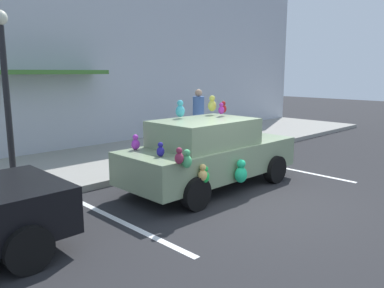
% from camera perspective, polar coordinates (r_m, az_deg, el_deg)
% --- Properties ---
extents(ground_plane, '(60.00, 60.00, 0.00)m').
position_cam_1_polar(ground_plane, '(7.74, 9.05, -8.79)').
color(ground_plane, '#262628').
extents(sidewalk, '(24.00, 4.00, 0.15)m').
position_cam_1_polar(sidewalk, '(11.30, -11.74, -2.28)').
color(sidewalk, gray).
rests_on(sidewalk, ground).
extents(storefront_building, '(24.00, 1.25, 6.40)m').
position_cam_1_polar(storefront_building, '(12.89, -17.63, 12.98)').
color(storefront_building, '#B2B7C1').
rests_on(storefront_building, ground).
extents(parking_stripe_front, '(0.12, 3.60, 0.01)m').
position_cam_1_polar(parking_stripe_front, '(10.63, 14.20, -3.61)').
color(parking_stripe_front, silver).
rests_on(parking_stripe_front, ground).
extents(parking_stripe_rear, '(0.12, 3.60, 0.01)m').
position_cam_1_polar(parking_stripe_rear, '(6.87, -10.14, -11.37)').
color(parking_stripe_rear, silver).
rests_on(parking_stripe_rear, ground).
extents(plush_covered_car, '(4.23, 2.01, 2.01)m').
position_cam_1_polar(plush_covered_car, '(8.55, 2.59, -1.26)').
color(plush_covered_car, gray).
rests_on(plush_covered_car, ground).
extents(teddy_bear_on_sidewalk, '(0.31, 0.26, 0.59)m').
position_cam_1_polar(teddy_bear_on_sidewalk, '(10.55, -5.78, -1.09)').
color(teddy_bear_on_sidewalk, beige).
rests_on(teddy_bear_on_sidewalk, sidewalk).
extents(street_lamp_post, '(0.28, 0.28, 3.54)m').
position_cam_1_polar(street_lamp_post, '(8.25, -25.88, 8.09)').
color(street_lamp_post, black).
rests_on(street_lamp_post, sidewalk).
extents(pedestrian_near_shopfront, '(0.40, 0.40, 1.82)m').
position_cam_1_polar(pedestrian_near_shopfront, '(13.45, 0.96, 3.94)').
color(pedestrian_near_shopfront, '#4B6EAE').
rests_on(pedestrian_near_shopfront, sidewalk).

